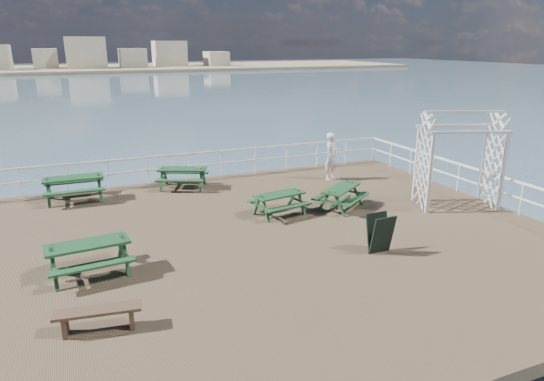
{
  "coord_description": "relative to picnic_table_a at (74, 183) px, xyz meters",
  "views": [
    {
      "loc": [
        -4.07,
        -11.74,
        5.28
      ],
      "look_at": [
        1.22,
        0.85,
        1.1
      ],
      "focal_mm": 32.0,
      "sensor_mm": 36.0,
      "label": 1
    }
  ],
  "objects": [
    {
      "name": "railing",
      "position": [
        4.1,
        -3.18,
        0.26
      ],
      "size": [
        17.77,
        13.76,
        1.1
      ],
      "color": "white",
      "rests_on": "ground"
    },
    {
      "name": "flat_bench_near",
      "position": [
        0.19,
        -8.76,
        -0.27
      ],
      "size": [
        1.64,
        0.59,
        0.46
      ],
      "rotation": [
        0.0,
        0.0,
        -0.14
      ],
      "color": "#503A29",
      "rests_on": "ground"
    },
    {
      "name": "sea_backdrop",
      "position": [
        16.71,
        128.32,
        -1.12
      ],
      "size": [
        300.0,
        300.0,
        9.2
      ],
      "color": "#445E72",
      "rests_on": "ground"
    },
    {
      "name": "sandwich_board",
      "position": [
        7.23,
        -7.78,
        -0.1
      ],
      "size": [
        0.66,
        0.5,
        1.05
      ],
      "rotation": [
        0.0,
        0.0,
        0.03
      ],
      "color": "black",
      "rests_on": "ground"
    },
    {
      "name": "picnic_table_d",
      "position": [
        0.16,
        -6.2,
        -0.03
      ],
      "size": [
        2.01,
        1.68,
        0.91
      ],
      "rotation": [
        0.0,
        0.0,
        0.09
      ],
      "color": "#163C1E",
      "rests_on": "ground"
    },
    {
      "name": "picnic_table_b",
      "position": [
        3.81,
        0.05,
        -0.06
      ],
      "size": [
        2.21,
        2.05,
        0.87
      ],
      "rotation": [
        0.0,
        0.0,
        -0.43
      ],
      "color": "#163C1E",
      "rests_on": "ground"
    },
    {
      "name": "picnic_table_e",
      "position": [
        5.98,
        -4.09,
        -0.11
      ],
      "size": [
        1.83,
        1.57,
        0.79
      ],
      "rotation": [
        0.0,
        0.0,
        0.17
      ],
      "color": "#163C1E",
      "rests_on": "ground"
    },
    {
      "name": "picnic_table_a",
      "position": [
        0.0,
        0.0,
        0.0
      ],
      "size": [
        1.99,
        1.61,
        0.96
      ],
      "rotation": [
        0.0,
        0.0,
        -0.01
      ],
      "color": "#163C1E",
      "rests_on": "ground"
    },
    {
      "name": "person",
      "position": [
        9.57,
        -1.04,
        0.33
      ],
      "size": [
        0.82,
        0.72,
        1.89
      ],
      "primitive_type": "imported",
      "rotation": [
        0.0,
        0.0,
        0.48
      ],
      "color": "silver",
      "rests_on": "ground"
    },
    {
      "name": "picnic_table_c",
      "position": [
        8.11,
        -4.31,
        -0.09
      ],
      "size": [
        2.16,
        2.08,
        0.82
      ],
      "rotation": [
        0.0,
        0.0,
        0.61
      ],
      "color": "#163C1E",
      "rests_on": "ground"
    },
    {
      "name": "trellis_arbor",
      "position": [
        11.77,
        -5.58,
        0.81
      ],
      "size": [
        2.89,
        2.16,
        3.2
      ],
      "rotation": [
        0.0,
        0.0,
        -0.34
      ],
      "color": "white",
      "rests_on": "ground"
    },
    {
      "name": "ground",
      "position": [
        4.17,
        -5.75,
        -0.76
      ],
      "size": [
        18.0,
        14.0,
        0.3
      ],
      "primitive_type": "cube",
      "color": "brown",
      "rests_on": "ground"
    }
  ]
}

